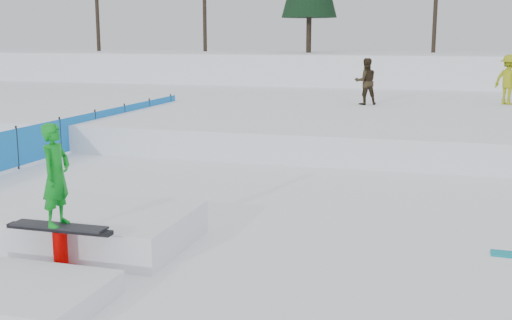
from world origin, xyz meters
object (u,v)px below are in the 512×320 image
(safety_fence, at_px, (60,136))
(walker_ygreen, at_px, (509,80))
(walker_olive, at_px, (366,82))
(jib_rail_feature, at_px, (83,239))

(safety_fence, height_order, walker_ygreen, walker_ygreen)
(walker_olive, bearing_deg, safety_fence, 27.09)
(safety_fence, xyz_separation_m, jib_rail_feature, (5.12, -7.35, -0.25))
(safety_fence, bearing_deg, walker_olive, 49.37)
(walker_olive, height_order, walker_ygreen, walker_ygreen)
(walker_ygreen, bearing_deg, jib_rail_feature, 106.52)
(safety_fence, xyz_separation_m, walker_olive, (7.39, 8.61, 1.11))
(safety_fence, height_order, walker_olive, walker_olive)
(safety_fence, bearing_deg, jib_rail_feature, -55.15)
(walker_olive, height_order, jib_rail_feature, walker_olive)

